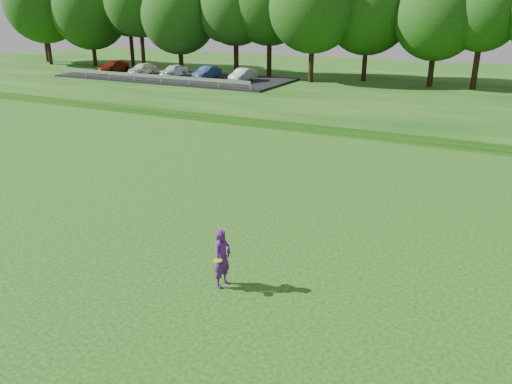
% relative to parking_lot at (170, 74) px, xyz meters
% --- Properties ---
extents(ground, '(140.00, 140.00, 0.00)m').
position_rel_parking_lot_xyz_m(ground, '(24.33, -32.80, -1.01)').
color(ground, '#0C410D').
rests_on(ground, ground).
extents(berm, '(130.00, 30.00, 0.60)m').
position_rel_parking_lot_xyz_m(berm, '(24.33, 1.20, -0.71)').
color(berm, '#0C410D').
rests_on(berm, ground).
extents(walking_path, '(130.00, 1.60, 0.04)m').
position_rel_parking_lot_xyz_m(walking_path, '(24.33, -12.80, -0.99)').
color(walking_path, gray).
rests_on(walking_path, ground).
extents(parking_lot, '(24.00, 9.00, 1.38)m').
position_rel_parking_lot_xyz_m(parking_lot, '(0.00, 0.00, 0.00)').
color(parking_lot, black).
rests_on(parking_lot, berm).
extents(woman, '(0.46, 0.76, 1.69)m').
position_rel_parking_lot_xyz_m(woman, '(24.94, -31.81, -0.17)').
color(woman, '#551A77').
rests_on(woman, ground).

